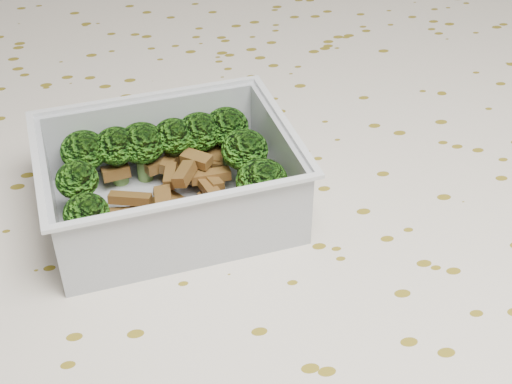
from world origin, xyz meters
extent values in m
cube|color=brown|center=(0.00, 0.00, 0.73)|extent=(1.40, 0.90, 0.04)
cube|color=beige|center=(0.00, 0.00, 0.75)|extent=(1.46, 0.96, 0.01)
cube|color=beige|center=(0.00, 0.48, 0.66)|extent=(1.46, 0.01, 0.18)
cube|color=silver|center=(-0.04, 0.02, 0.76)|extent=(0.16, 0.13, 0.00)
cube|color=silver|center=(-0.05, 0.07, 0.78)|extent=(0.15, 0.02, 0.05)
cube|color=silver|center=(-0.04, -0.04, 0.78)|extent=(0.15, 0.02, 0.05)
cube|color=silver|center=(0.03, 0.03, 0.78)|extent=(0.02, 0.11, 0.05)
cube|color=silver|center=(-0.12, 0.01, 0.78)|extent=(0.02, 0.11, 0.05)
cube|color=silver|center=(-0.05, 0.08, 0.81)|extent=(0.16, 0.02, 0.00)
cube|color=silver|center=(-0.04, -0.04, 0.81)|extent=(0.16, 0.02, 0.00)
cube|color=silver|center=(0.03, 0.03, 0.81)|extent=(0.02, 0.11, 0.00)
cube|color=silver|center=(-0.12, 0.01, 0.81)|extent=(0.02, 0.11, 0.00)
cylinder|color=#608C3F|center=(-0.09, 0.05, 0.77)|extent=(0.01, 0.01, 0.02)
ellipsoid|color=#388716|center=(-0.09, 0.05, 0.79)|extent=(0.03, 0.03, 0.03)
cylinder|color=#608C3F|center=(-0.07, 0.05, 0.77)|extent=(0.01, 0.01, 0.02)
ellipsoid|color=#388716|center=(-0.07, 0.05, 0.79)|extent=(0.03, 0.03, 0.02)
cylinder|color=#608C3F|center=(-0.06, 0.05, 0.77)|extent=(0.01, 0.01, 0.02)
ellipsoid|color=#388716|center=(-0.06, 0.05, 0.79)|extent=(0.03, 0.03, 0.03)
cylinder|color=#608C3F|center=(-0.03, 0.06, 0.77)|extent=(0.01, 0.01, 0.02)
ellipsoid|color=#388716|center=(-0.03, 0.06, 0.79)|extent=(0.03, 0.03, 0.02)
cylinder|color=#608C3F|center=(-0.02, 0.06, 0.77)|extent=(0.01, 0.01, 0.02)
ellipsoid|color=#388716|center=(-0.02, 0.06, 0.79)|extent=(0.03, 0.03, 0.03)
cylinder|color=#608C3F|center=(0.00, 0.06, 0.77)|extent=(0.01, 0.01, 0.02)
ellipsoid|color=#388716|center=(0.00, 0.06, 0.79)|extent=(0.03, 0.03, 0.03)
cylinder|color=#608C3F|center=(-0.10, 0.02, 0.77)|extent=(0.01, 0.01, 0.02)
ellipsoid|color=#388716|center=(-0.10, 0.02, 0.79)|extent=(0.03, 0.03, 0.02)
cylinder|color=#608C3F|center=(0.01, 0.03, 0.77)|extent=(0.01, 0.01, 0.02)
ellipsoid|color=#388716|center=(0.01, 0.03, 0.79)|extent=(0.03, 0.03, 0.03)
cylinder|color=#608C3F|center=(-0.09, -0.01, 0.77)|extent=(0.01, 0.01, 0.02)
ellipsoid|color=#388716|center=(-0.09, -0.01, 0.79)|extent=(0.03, 0.03, 0.02)
cylinder|color=#608C3F|center=(0.01, 0.00, 0.77)|extent=(0.01, 0.01, 0.02)
ellipsoid|color=#388716|center=(0.01, 0.00, 0.79)|extent=(0.03, 0.03, 0.03)
cube|color=brown|center=(-0.08, 0.05, 0.77)|extent=(0.02, 0.01, 0.01)
cube|color=brown|center=(-0.05, 0.01, 0.77)|extent=(0.01, 0.03, 0.01)
cube|color=brown|center=(-0.01, 0.05, 0.77)|extent=(0.01, 0.02, 0.01)
cube|color=brown|center=(-0.01, 0.03, 0.76)|extent=(0.02, 0.02, 0.01)
cube|color=brown|center=(-0.04, 0.01, 0.77)|extent=(0.03, 0.03, 0.01)
cube|color=brown|center=(-0.01, 0.05, 0.76)|extent=(0.02, 0.02, 0.01)
cube|color=brown|center=(-0.04, 0.02, 0.77)|extent=(0.02, 0.03, 0.01)
cube|color=brown|center=(-0.01, 0.03, 0.77)|extent=(0.02, 0.02, 0.01)
cube|color=brown|center=(-0.01, 0.05, 0.76)|extent=(0.02, 0.03, 0.01)
cube|color=brown|center=(-0.03, 0.02, 0.78)|extent=(0.02, 0.02, 0.01)
cube|color=brown|center=(-0.04, 0.03, 0.77)|extent=(0.01, 0.02, 0.01)
cube|color=brown|center=(-0.03, 0.05, 0.76)|extent=(0.02, 0.01, 0.01)
cube|color=brown|center=(-0.02, 0.02, 0.76)|extent=(0.02, 0.02, 0.01)
cube|color=brown|center=(-0.01, 0.03, 0.77)|extent=(0.03, 0.01, 0.01)
cube|color=brown|center=(-0.08, 0.01, 0.76)|extent=(0.02, 0.01, 0.01)
cube|color=brown|center=(-0.03, 0.04, 0.77)|extent=(0.02, 0.02, 0.01)
cube|color=brown|center=(-0.04, 0.05, 0.77)|extent=(0.03, 0.02, 0.01)
cube|color=brown|center=(-0.07, 0.02, 0.77)|extent=(0.03, 0.02, 0.01)
cube|color=brown|center=(-0.02, 0.02, 0.77)|extent=(0.01, 0.02, 0.01)
cube|color=brown|center=(-0.04, 0.05, 0.77)|extent=(0.02, 0.02, 0.01)
cube|color=brown|center=(-0.01, 0.05, 0.77)|extent=(0.01, 0.03, 0.01)
cube|color=brown|center=(-0.02, 0.05, 0.77)|extent=(0.02, 0.02, 0.01)
cube|color=brown|center=(-0.06, 0.01, 0.77)|extent=(0.03, 0.02, 0.01)
cube|color=brown|center=(-0.01, 0.03, 0.77)|extent=(0.01, 0.02, 0.01)
cube|color=brown|center=(-0.04, 0.05, 0.77)|extent=(0.02, 0.02, 0.01)
cube|color=brown|center=(-0.02, 0.04, 0.78)|extent=(0.02, 0.02, 0.01)
cylinder|color=#D04122|center=(-0.04, -0.01, 0.77)|extent=(0.12, 0.03, 0.02)
sphere|color=#D04122|center=(0.02, -0.01, 0.77)|extent=(0.02, 0.02, 0.02)
sphere|color=#D04122|center=(-0.09, -0.02, 0.77)|extent=(0.02, 0.02, 0.02)
camera|label=1|loc=(-0.06, -0.35, 1.06)|focal=50.00mm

